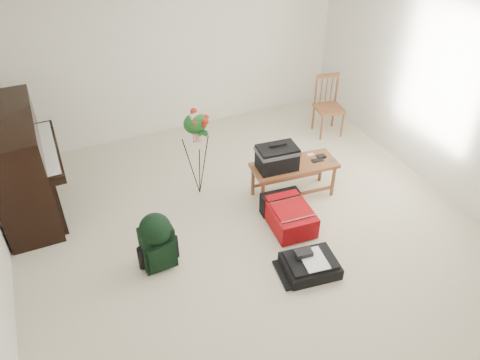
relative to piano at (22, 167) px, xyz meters
name	(u,v)px	position (x,y,z in m)	size (l,w,h in m)	color
floor	(257,240)	(2.19, -1.60, -0.60)	(5.00, 5.50, 0.01)	beige
ceiling	(263,11)	(2.19, -1.60, 1.90)	(5.00, 5.50, 0.01)	white
wall_back	(172,48)	(2.19, 1.15, 0.65)	(5.00, 0.04, 2.50)	white
wall_right	(459,97)	(4.69, -1.60, 0.65)	(0.04, 5.50, 2.50)	white
piano	(22,167)	(0.00, 0.00, 0.00)	(0.71, 1.50, 1.25)	black
bench	(283,161)	(2.79, -1.04, -0.04)	(1.06, 0.50, 0.79)	brown
dining_chair	(328,106)	(4.17, 0.11, -0.17)	(0.43, 0.43, 0.87)	brown
red_suitcase	(287,213)	(2.63, -1.47, -0.45)	(0.49, 0.69, 0.28)	#B70718
black_duffel	(310,264)	(2.49, -2.22, -0.52)	(0.60, 0.50, 0.23)	black
green_backpack	(157,239)	(1.11, -1.52, -0.24)	(0.34, 0.32, 0.66)	black
flower_stand	(197,155)	(1.91, -0.52, -0.04)	(0.46, 0.46, 1.15)	black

